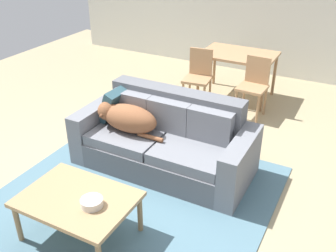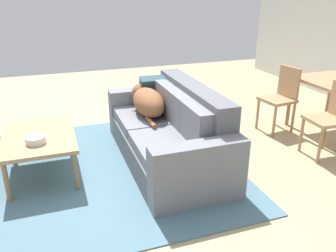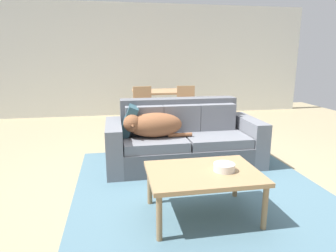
# 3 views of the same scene
# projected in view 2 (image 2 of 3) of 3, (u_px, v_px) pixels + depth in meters

# --- Properties ---
(ground_plane) EXTENTS (10.00, 10.00, 0.00)m
(ground_plane) POSITION_uv_depth(u_px,v_px,m) (149.00, 165.00, 3.99)
(ground_plane) COLOR tan
(area_rug) EXTENTS (2.78, 2.79, 0.01)m
(area_rug) POSITION_uv_depth(u_px,v_px,m) (106.00, 169.00, 3.88)
(area_rug) COLOR slate
(area_rug) RESTS_ON ground
(couch) EXTENTS (2.08, 0.93, 0.88)m
(couch) POSITION_uv_depth(u_px,v_px,m) (170.00, 133.00, 3.99)
(couch) COLOR #595B61
(couch) RESTS_ON ground
(dog_on_left_cushion) EXTENTS (0.89, 0.36, 0.32)m
(dog_on_left_cushion) POSITION_uv_depth(u_px,v_px,m) (147.00, 101.00, 4.23)
(dog_on_left_cushion) COLOR brown
(dog_on_left_cushion) RESTS_ON couch
(throw_pillow_by_left_arm) EXTENTS (0.30, 0.44, 0.44)m
(throw_pillow_by_left_arm) POSITION_uv_depth(u_px,v_px,m) (155.00, 91.00, 4.54)
(throw_pillow_by_left_arm) COLOR #2C4D58
(throw_pillow_by_left_arm) RESTS_ON couch
(coffee_table) EXTENTS (1.02, 0.73, 0.45)m
(coffee_table) POSITION_uv_depth(u_px,v_px,m) (39.00, 140.00, 3.65)
(coffee_table) COLOR #A48258
(coffee_table) RESTS_ON ground
(bowl_on_coffee_table) EXTENTS (0.20, 0.20, 0.07)m
(bowl_on_coffee_table) POSITION_uv_depth(u_px,v_px,m) (36.00, 140.00, 3.45)
(bowl_on_coffee_table) COLOR silver
(bowl_on_coffee_table) RESTS_ON coffee_table
(dining_chair_near_left) EXTENTS (0.45, 0.45, 0.90)m
(dining_chair_near_left) POSITION_uv_depth(u_px,v_px,m) (281.00, 95.00, 4.78)
(dining_chair_near_left) COLOR tan
(dining_chair_near_left) RESTS_ON ground
(dining_chair_near_right) EXTENTS (0.42, 0.42, 0.89)m
(dining_chair_near_right) POSITION_uv_depth(u_px,v_px,m) (331.00, 116.00, 4.05)
(dining_chair_near_right) COLOR tan
(dining_chair_near_right) RESTS_ON ground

